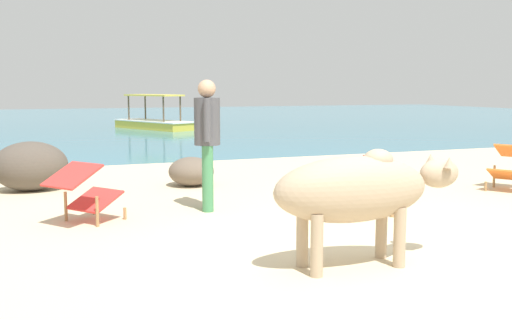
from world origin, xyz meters
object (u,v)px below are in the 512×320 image
at_px(bottle, 364,170).
at_px(deck_chair_far, 512,164).
at_px(boat_yellow, 154,122).
at_px(person_standing, 207,135).
at_px(low_bench_table, 360,187).
at_px(deck_chair_near, 84,189).
at_px(cow, 357,190).

relative_size(bottle, deck_chair_far, 0.32).
relative_size(bottle, boat_yellow, 0.08).
xyz_separation_m(deck_chair_far, person_standing, (-4.66, 0.21, 0.56)).
bearing_deg(person_standing, boat_yellow, 97.45).
bearing_deg(bottle, boat_yellow, 88.39).
relative_size(low_bench_table, deck_chair_near, 0.85).
xyz_separation_m(low_bench_table, deck_chair_far, (3.05, 0.74, 0.03)).
xyz_separation_m(cow, low_bench_table, (1.05, 1.70, -0.31)).
relative_size(low_bench_table, deck_chair_far, 0.85).
distance_m(deck_chair_far, person_standing, 4.70).
bearing_deg(bottle, cow, -122.85).
bearing_deg(deck_chair_far, person_standing, -33.72).
height_order(cow, bottle, cow).
height_order(person_standing, boat_yellow, person_standing).
height_order(bottle, deck_chair_near, bottle).
height_order(low_bench_table, person_standing, person_standing).
bearing_deg(deck_chair_far, cow, -0.42).
bearing_deg(deck_chair_far, boat_yellow, -111.67).
bearing_deg(boat_yellow, deck_chair_far, 163.70).
height_order(bottle, deck_chair_far, bottle).
distance_m(low_bench_table, bottle, 0.23).
bearing_deg(deck_chair_far, deck_chair_near, -31.48).
xyz_separation_m(bottle, deck_chair_far, (2.95, 0.66, -0.15)).
bearing_deg(cow, bottle, 58.51).
bearing_deg(deck_chair_far, bottle, -18.60).
relative_size(low_bench_table, bottle, 2.68).
height_order(bottle, boat_yellow, boat_yellow).
xyz_separation_m(deck_chair_near, deck_chair_far, (6.16, -0.03, 0.00)).
bearing_deg(cow, person_standing, 103.17).
xyz_separation_m(cow, deck_chair_far, (4.11, 2.45, -0.28)).
relative_size(deck_chair_far, boat_yellow, 0.24).
bearing_deg(low_bench_table, deck_chair_near, 170.83).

